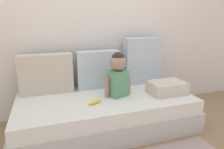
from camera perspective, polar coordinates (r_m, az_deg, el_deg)
ground_plane at (r=2.40m, az=-1.57°, el=-14.62°), size 12.00×12.00×0.00m
back_wall at (r=2.64m, az=-5.64°, el=15.92°), size 5.14×0.10×2.46m
couch at (r=2.31m, az=-1.60°, el=-10.68°), size 1.94×0.89×0.37m
throw_pillow_left at (r=2.41m, az=-18.00°, el=0.15°), size 0.59×0.16×0.45m
throw_pillow_center at (r=2.49m, az=-4.04°, el=1.39°), size 0.51×0.16×0.46m
throw_pillow_right at (r=2.68m, az=8.48°, el=3.84°), size 0.48×0.16×0.60m
toddler at (r=2.20m, az=1.62°, el=0.28°), size 0.30×0.21×0.49m
banana at (r=2.07m, az=-4.84°, el=-7.68°), size 0.17×0.11×0.04m
folded_blanket at (r=2.41m, az=15.13°, el=-3.57°), size 0.40×0.28×0.14m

